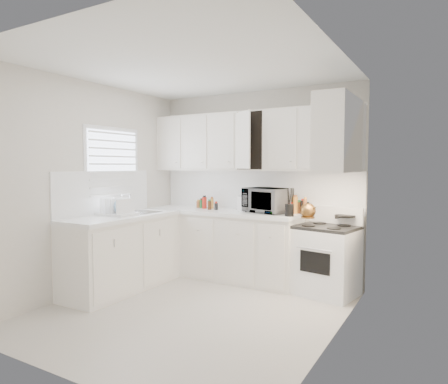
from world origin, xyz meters
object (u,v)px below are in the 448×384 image
Objects in this scene: microwave at (267,198)px; tea_kettle at (308,210)px; stove at (326,251)px; dish_rack at (117,205)px; utensil_crock at (289,202)px; rice_cooker at (246,202)px.

tea_kettle is at bearing -4.28° from microwave.
dish_rack is at bearing -144.18° from stove.
utensil_crock is (0.40, -0.23, -0.02)m from microwave.
stove is at bearing 19.77° from utensil_crock.
utensil_crock is at bearing 26.30° from dish_rack.
stove is at bearing 11.20° from rice_cooker.
rice_cooker is at bearing 46.34° from dish_rack.
stove is 2.64m from dish_rack.
tea_kettle is 2.35m from dish_rack.
rice_cooker is 0.52× the size of dish_rack.
dish_rack is at bearing -132.27° from tea_kettle.
tea_kettle is (-0.18, -0.16, 0.51)m from stove.
utensil_crock is at bearing -13.48° from microwave.
tea_kettle is 0.52× the size of dish_rack.
dish_rack is at bearing -152.83° from utensil_crock.
microwave reaches higher than tea_kettle.
rice_cooker is 1.72m from dish_rack.
microwave reaches higher than stove.
stove is at bearing 25.03° from dish_rack.
utensil_crock reaches higher than rice_cooker.
microwave is (-0.64, 0.24, 0.10)m from tea_kettle.
tea_kettle is 0.39× the size of microwave.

